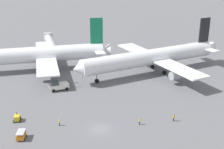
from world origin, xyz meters
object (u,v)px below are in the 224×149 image
at_px(ground_crew_ramp_agent_by_cones, 139,121).
at_px(jet_bridge, 50,42).
at_px(ground_crew_wing_walker_right, 174,118).
at_px(airliner_being_pushed, 152,57).
at_px(gse_gpu_cart_small, 17,118).
at_px(pushback_tug, 58,85).
at_px(gse_baggage_cart_near_cluster, 21,135).
at_px(airliner_at_gate_left, 41,55).
at_px(ground_crew_marshaller_foreground, 59,122).

xyz_separation_m(ground_crew_ramp_agent_by_cones, jet_bridge, (-16.29, 66.17, 3.50)).
xyz_separation_m(ground_crew_wing_walker_right, jet_bridge, (-24.46, 66.57, 3.42)).
bearing_deg(airliner_being_pushed, gse_gpu_cart_small, -150.53).
bearing_deg(pushback_tug, airliner_being_pushed, 13.07).
height_order(pushback_tug, gse_baggage_cart_near_cluster, pushback_tug).
relative_size(gse_gpu_cart_small, ground_crew_wing_walker_right, 1.26).
xyz_separation_m(gse_baggage_cart_near_cluster, jet_bridge, (9.36, 65.95, 3.45)).
height_order(airliner_being_pushed, jet_bridge, airliner_being_pushed).
xyz_separation_m(airliner_at_gate_left, ground_crew_ramp_agent_by_cones, (20.51, -43.66, -4.58)).
height_order(gse_baggage_cart_near_cluster, jet_bridge, jet_bridge).
relative_size(pushback_tug, ground_crew_ramp_agent_by_cones, 5.54).
xyz_separation_m(gse_gpu_cart_small, ground_crew_marshaller_foreground, (9.27, -4.46, 0.02)).
relative_size(ground_crew_wing_walker_right, ground_crew_marshaller_foreground, 1.08).
relative_size(ground_crew_wing_walker_right, jet_bridge, 0.07).
xyz_separation_m(airliner_being_pushed, ground_crew_ramp_agent_by_cones, (-15.02, -31.96, -4.52)).
bearing_deg(airliner_at_gate_left, airliner_being_pushed, -18.23).
distance_m(airliner_at_gate_left, jet_bridge, 22.92).
bearing_deg(ground_crew_ramp_agent_by_cones, airliner_being_pushed, 64.84).
bearing_deg(ground_crew_wing_walker_right, gse_gpu_cart_small, 166.07).
distance_m(airliner_at_gate_left, ground_crew_marshaller_foreground, 40.20).
distance_m(airliner_being_pushed, pushback_tug, 32.30).
height_order(gse_gpu_cart_small, ground_crew_marshaller_foreground, gse_gpu_cart_small).
bearing_deg(jet_bridge, airliner_at_gate_left, -100.62).
bearing_deg(pushback_tug, gse_gpu_cart_small, -123.01).
height_order(ground_crew_ramp_agent_by_cones, jet_bridge, jet_bridge).
relative_size(ground_crew_ramp_agent_by_cones, jet_bridge, 0.07).
height_order(pushback_tug, ground_crew_ramp_agent_by_cones, pushback_tug).
relative_size(airliner_at_gate_left, ground_crew_ramp_agent_by_cones, 31.16).
bearing_deg(ground_crew_ramp_agent_by_cones, pushback_tug, 123.25).
distance_m(airliner_being_pushed, ground_crew_marshaller_foreground, 43.31).
relative_size(airliner_at_gate_left, gse_baggage_cart_near_cluster, 16.36).
distance_m(gse_baggage_cart_near_cluster, jet_bridge, 66.71).
distance_m(gse_baggage_cart_near_cluster, gse_gpu_cart_small, 8.17).
xyz_separation_m(airliner_being_pushed, gse_gpu_cart_small, (-41.89, -23.67, -4.53)).
xyz_separation_m(airliner_being_pushed, gse_baggage_cart_near_cluster, (-40.66, -31.75, -4.46)).
bearing_deg(gse_gpu_cart_small, ground_crew_wing_walker_right, -13.93).
relative_size(ground_crew_wing_walker_right, ground_crew_ramp_agent_by_cones, 1.09).
distance_m(ground_crew_ramp_agent_by_cones, jet_bridge, 68.23).
distance_m(gse_baggage_cart_near_cluster, ground_crew_ramp_agent_by_cones, 25.65).
bearing_deg(ground_crew_ramp_agent_by_cones, ground_crew_marshaller_foreground, 167.73).
xyz_separation_m(gse_baggage_cart_near_cluster, ground_crew_wing_walker_right, (33.82, -0.61, 0.03)).
xyz_separation_m(airliner_being_pushed, ground_crew_marshaller_foreground, (-32.61, -28.14, -4.51)).
distance_m(airliner_being_pushed, ground_crew_wing_walker_right, 33.38).
distance_m(ground_crew_wing_walker_right, jet_bridge, 71.00).
xyz_separation_m(ground_crew_marshaller_foreground, jet_bridge, (1.31, 62.34, 3.50)).
xyz_separation_m(airliner_being_pushed, ground_crew_wing_walker_right, (-6.85, -32.37, -4.44)).
height_order(pushback_tug, ground_crew_marshaller_foreground, pushback_tug).
bearing_deg(airliner_being_pushed, airliner_at_gate_left, 161.77).
bearing_deg(ground_crew_wing_walker_right, airliner_at_gate_left, 123.06).
bearing_deg(gse_gpu_cart_small, airliner_being_pushed, 29.47).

